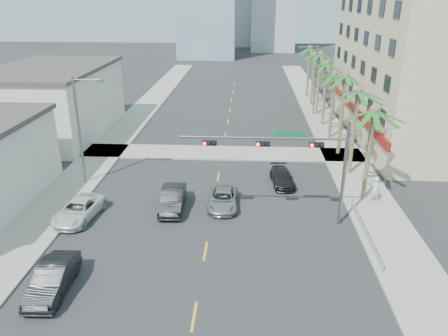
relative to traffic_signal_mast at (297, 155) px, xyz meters
name	(u,v)px	position (x,y,z in m)	size (l,w,h in m)	color
ground	(199,291)	(-5.78, -7.95, -5.06)	(260.00, 260.00, 0.00)	#262628
sidewalk_right	(347,162)	(6.22, 12.05, -4.99)	(4.00, 120.00, 0.15)	gray
sidewalk_left	(99,158)	(-17.78, 12.05, -4.99)	(4.00, 120.00, 0.15)	gray
sidewalk_cross	(222,153)	(-5.78, 14.05, -4.99)	(80.00, 4.00, 0.15)	gray
building_right	(428,68)	(16.21, 22.05, 2.43)	(15.25, 28.00, 15.00)	#CCB290
building_left_far	(53,102)	(-25.28, 20.05, -1.46)	(11.00, 18.00, 7.20)	beige
traffic_signal_mast	(297,155)	(0.00, 0.00, 0.00)	(11.12, 0.54, 7.20)	slate
palm_tree_0	(374,111)	(5.82, 4.05, 2.02)	(4.80, 4.80, 7.80)	brown
palm_tree_1	(358,92)	(5.82, 9.25, 2.37)	(4.80, 4.80, 8.16)	brown
palm_tree_2	(346,77)	(5.82, 14.45, 2.72)	(4.80, 4.80, 8.52)	brown
palm_tree_3	(335,75)	(5.82, 19.65, 2.02)	(4.80, 4.80, 7.80)	brown
palm_tree_4	(327,64)	(5.82, 24.85, 2.37)	(4.80, 4.80, 8.16)	brown
palm_tree_5	(321,55)	(5.82, 30.05, 2.72)	(4.80, 4.80, 8.52)	brown
palm_tree_6	(315,55)	(5.82, 35.25, 2.02)	(4.80, 4.80, 7.80)	brown
palm_tree_7	(310,48)	(5.82, 40.45, 2.37)	(4.80, 4.80, 8.16)	brown
streetlight_left	(81,126)	(-16.78, 6.05, 0.00)	(2.55, 0.25, 9.00)	slate
streetlight_right	(314,77)	(5.21, 30.05, 0.00)	(2.55, 0.25, 9.00)	slate
guardrail	(365,230)	(4.52, -1.95, -4.39)	(0.08, 8.08, 1.00)	silver
car_parked_mid	(53,279)	(-13.58, -8.36, -4.28)	(1.65, 4.72, 1.56)	black
car_parked_far	(79,210)	(-15.18, -0.21, -4.38)	(2.27, 4.93, 1.37)	silver
car_lane_left	(173,199)	(-8.76, 1.72, -4.27)	(1.67, 4.79, 1.58)	black
car_lane_center	(223,199)	(-5.03, 2.26, -4.43)	(2.10, 4.55, 1.26)	#A3A2A7
car_lane_right	(282,178)	(-0.30, 6.70, -4.45)	(1.71, 4.22, 1.22)	black
pedestrian	(375,189)	(6.50, 3.48, -3.91)	(0.73, 0.48, 2.01)	white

